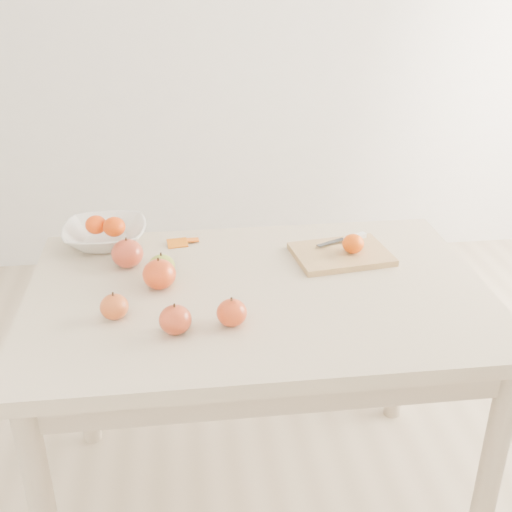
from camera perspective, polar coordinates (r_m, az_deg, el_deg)
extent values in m
plane|color=#C6B293|center=(2.14, 0.17, -20.72)|extent=(3.50, 3.50, 0.00)
cube|color=beige|center=(1.69, 0.21, -3.49)|extent=(1.20, 0.80, 0.04)
cylinder|color=#BCAA8E|center=(2.19, -15.28, -8.39)|extent=(0.06, 0.06, 0.71)
cylinder|color=#BCAA8E|center=(2.28, 12.76, -6.59)|extent=(0.06, 0.06, 0.71)
cylinder|color=#BCAA8E|center=(1.80, 19.99, -18.13)|extent=(0.06, 0.06, 0.71)
cube|color=tan|center=(1.85, 7.58, 0.17)|extent=(0.29, 0.23, 0.02)
ellipsoid|color=#D75407|center=(1.84, 8.63, 1.10)|extent=(0.06, 0.06, 0.05)
imported|color=white|center=(1.96, -13.25, 1.85)|extent=(0.25, 0.25, 0.06)
ellipsoid|color=#E14507|center=(1.96, -14.04, 2.72)|extent=(0.06, 0.06, 0.06)
ellipsoid|color=#D24407|center=(1.93, -12.50, 2.56)|extent=(0.07, 0.07, 0.06)
cube|color=#CD610E|center=(1.93, -7.00, 1.03)|extent=(0.07, 0.05, 0.01)
cube|color=orange|center=(1.95, -5.77, 1.37)|extent=(0.05, 0.04, 0.01)
cube|color=white|center=(1.93, 8.81, 1.66)|extent=(0.08, 0.05, 0.01)
cube|color=#34363B|center=(1.88, 6.67, 1.21)|extent=(0.09, 0.06, 0.00)
ellipsoid|color=olive|center=(1.73, -8.38, -0.92)|extent=(0.07, 0.07, 0.07)
ellipsoid|color=maroon|center=(1.81, -11.37, 0.23)|extent=(0.09, 0.09, 0.08)
ellipsoid|color=#A30E1B|center=(1.68, -8.60, -1.61)|extent=(0.09, 0.09, 0.08)
ellipsoid|color=maroon|center=(1.57, -12.49, -4.42)|extent=(0.07, 0.07, 0.06)
ellipsoid|color=#A82A18|center=(1.51, -2.17, -5.05)|extent=(0.07, 0.07, 0.07)
ellipsoid|color=maroon|center=(1.49, -7.18, -5.64)|extent=(0.08, 0.08, 0.07)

